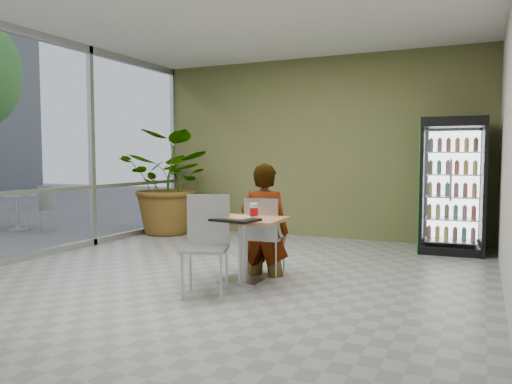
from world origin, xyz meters
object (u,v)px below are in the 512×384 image
seated_woman (264,232)px  chair_far (263,230)px  chair_near (207,236)px  beverage_fridge (452,186)px  soda_cup (254,211)px  cafeteria_tray (235,220)px  dining_table (242,236)px  potted_plant (171,183)px

seated_woman → chair_far: bearing=95.8°
chair_near → beverage_fridge: size_ratio=0.51×
seated_woman → soda_cup: (0.09, -0.49, 0.30)m
chair_near → cafeteria_tray: 0.35m
dining_table → chair_near: bearing=-106.2°
dining_table → potted_plant: potted_plant is taller
dining_table → soda_cup: (0.16, -0.02, 0.30)m
chair_near → beverage_fridge: bearing=37.8°
seated_woman → soda_cup: size_ratio=9.71×
cafeteria_tray → beverage_fridge: beverage_fridge is taller
dining_table → chair_near: chair_near is taller
beverage_fridge → potted_plant: size_ratio=1.05×
cafeteria_tray → seated_woman: bearing=90.1°
beverage_fridge → potted_plant: 4.88m
soda_cup → chair_near: bearing=-121.3°
cafeteria_tray → beverage_fridge: (1.98, 3.25, 0.24)m
seated_woman → beverage_fridge: beverage_fridge is taller
dining_table → chair_far: bearing=79.4°
dining_table → seated_woman: 0.48m
beverage_fridge → chair_far: bearing=-131.8°
dining_table → seated_woman: bearing=81.7°
chair_near → soda_cup: bearing=38.9°
beverage_fridge → soda_cup: bearing=-126.3°
chair_near → soda_cup: chair_near is taller
dining_table → chair_far: chair_far is taller
dining_table → potted_plant: (-2.83, 2.75, 0.42)m
seated_woman → cafeteria_tray: (0.00, -0.78, 0.23)m
seated_woman → cafeteria_tray: bearing=84.2°
cafeteria_tray → beverage_fridge: size_ratio=0.23×
soda_cup → beverage_fridge: 3.52m
chair_far → beverage_fridge: size_ratio=0.47×
dining_table → cafeteria_tray: bearing=-77.3°
dining_table → cafeteria_tray: size_ratio=2.06×
chair_far → potted_plant: size_ratio=0.49×
soda_cup → cafeteria_tray: bearing=-106.5°
soda_cup → seated_woman: bearing=100.1°
dining_table → beverage_fridge: size_ratio=0.48×
dining_table → seated_woman: (0.07, 0.47, -0.00)m
chair_far → chair_near: size_ratio=0.91×
dining_table → beverage_fridge: (2.05, 2.94, 0.47)m
soda_cup → potted_plant: potted_plant is taller
dining_table → soda_cup: soda_cup is taller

